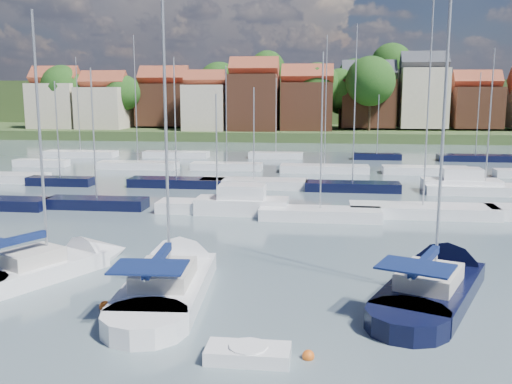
# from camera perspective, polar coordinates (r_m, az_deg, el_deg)

# --- Properties ---
(ground) EXTENTS (260.00, 260.00, 0.00)m
(ground) POSITION_cam_1_polar(r_m,az_deg,el_deg) (62.84, 6.10, 1.51)
(ground) COLOR #475860
(ground) RESTS_ON ground
(sailboat_left) EXTENTS (7.13, 10.42, 14.08)m
(sailboat_left) POSITION_cam_1_polar(r_m,az_deg,el_deg) (31.23, -19.07, -6.95)
(sailboat_left) COLOR white
(sailboat_left) RESTS_ON ground
(sailboat_centre) EXTENTS (4.28, 13.16, 17.54)m
(sailboat_centre) POSITION_cam_1_polar(r_m,az_deg,el_deg) (28.22, -8.10, -8.31)
(sailboat_centre) COLOR white
(sailboat_centre) RESTS_ON ground
(sailboat_navy) EXTENTS (7.94, 12.92, 17.41)m
(sailboat_navy) POSITION_cam_1_polar(r_m,az_deg,el_deg) (28.58, 17.89, -8.46)
(sailboat_navy) COLOR black
(sailboat_navy) RESTS_ON ground
(tender) EXTENTS (2.93, 1.37, 0.63)m
(tender) POSITION_cam_1_polar(r_m,az_deg,el_deg) (20.43, -0.80, -15.87)
(tender) COLOR white
(tender) RESTS_ON ground
(buoy_b) EXTENTS (0.47, 0.47, 0.47)m
(buoy_b) POSITION_cam_1_polar(r_m,az_deg,el_deg) (22.33, -12.71, -14.47)
(buoy_b) COLOR #D85914
(buoy_b) RESTS_ON ground
(buoy_c) EXTENTS (0.50, 0.50, 0.50)m
(buoy_c) POSITION_cam_1_polar(r_m,az_deg,el_deg) (25.71, -14.85, -11.22)
(buoy_c) COLOR #D85914
(buoy_c) RESTS_ON ground
(buoy_d) EXTENTS (0.43, 0.43, 0.43)m
(buoy_d) POSITION_cam_1_polar(r_m,az_deg,el_deg) (20.72, 5.24, -16.26)
(buoy_d) COLOR #D85914
(buoy_d) RESTS_ON ground
(buoy_e) EXTENTS (0.41, 0.41, 0.41)m
(buoy_e) POSITION_cam_1_polar(r_m,az_deg,el_deg) (31.27, 13.89, -7.35)
(buoy_e) COLOR #D85914
(buoy_e) RESTS_ON ground
(buoy_g) EXTENTS (0.46, 0.46, 0.46)m
(buoy_g) POSITION_cam_1_polar(r_m,az_deg,el_deg) (30.27, -10.67, -7.81)
(buoy_g) COLOR #D85914
(buoy_g) RESTS_ON ground
(marina_field) EXTENTS (79.62, 41.41, 15.93)m
(marina_field) POSITION_cam_1_polar(r_m,az_deg,el_deg) (57.98, 7.90, 1.20)
(marina_field) COLOR white
(marina_field) RESTS_ON ground
(far_shore_town) EXTENTS (212.46, 90.00, 22.27)m
(far_shore_town) POSITION_cam_1_polar(r_m,az_deg,el_deg) (154.90, 7.64, 8.17)
(far_shore_town) COLOR #3E552A
(far_shore_town) RESTS_ON ground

